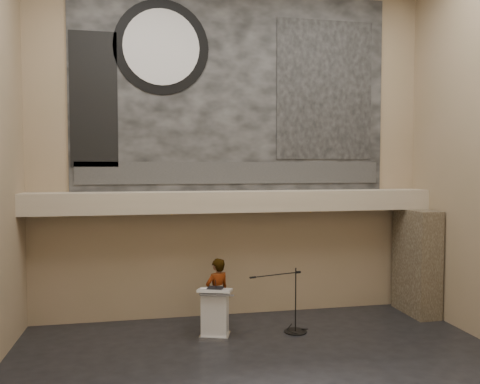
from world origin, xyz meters
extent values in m
plane|color=black|center=(0.00, 0.00, 0.00)|extent=(10.00, 10.00, 0.00)
cube|color=#8A7857|center=(0.00, 4.00, 4.25)|extent=(10.00, 0.02, 8.50)
cube|color=#8A7857|center=(0.00, -4.00, 4.25)|extent=(10.00, 0.02, 8.50)
cube|color=tan|center=(0.00, 3.60, 2.95)|extent=(10.00, 0.80, 0.50)
cylinder|color=#B2893D|center=(-1.60, 3.55, 2.67)|extent=(0.04, 0.04, 0.06)
cylinder|color=#B2893D|center=(1.90, 3.55, 2.67)|extent=(0.04, 0.04, 0.06)
cube|color=black|center=(0.00, 3.97, 5.70)|extent=(8.00, 0.05, 5.00)
cube|color=#2B2B2B|center=(0.00, 3.93, 3.65)|extent=(7.76, 0.02, 0.55)
cylinder|color=black|center=(-1.80, 3.93, 6.70)|extent=(2.30, 0.02, 2.30)
cylinder|color=silver|center=(-1.80, 3.91, 6.70)|extent=(1.84, 0.02, 1.84)
cube|color=black|center=(2.40, 3.93, 5.80)|extent=(2.60, 0.02, 3.60)
cube|color=black|center=(-3.40, 3.93, 5.40)|extent=(1.10, 0.02, 3.20)
cube|color=#413628|center=(4.65, 3.15, 1.35)|extent=(0.60, 1.40, 2.70)
cube|color=silver|center=(-0.72, 2.42, 0.04)|extent=(0.77, 0.67, 0.08)
cube|color=silver|center=(-0.72, 2.42, 0.56)|extent=(0.66, 0.55, 0.96)
cube|color=silver|center=(-0.72, 2.40, 1.07)|extent=(0.85, 0.71, 0.13)
cube|color=black|center=(-0.72, 2.40, 1.12)|extent=(0.40, 0.36, 0.04)
cube|color=silver|center=(-0.89, 2.40, 1.10)|extent=(0.28, 0.34, 0.00)
imported|color=white|center=(-0.60, 2.92, 0.84)|extent=(0.72, 0.62, 1.68)
cylinder|color=black|center=(1.15, 2.41, 0.01)|extent=(0.52, 0.52, 0.02)
cylinder|color=black|center=(1.15, 2.41, 0.75)|extent=(0.03, 0.03, 1.49)
cylinder|color=black|center=(0.61, 2.27, 1.39)|extent=(1.20, 0.33, 0.02)
camera|label=1|loc=(-2.15, -7.72, 3.78)|focal=35.00mm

